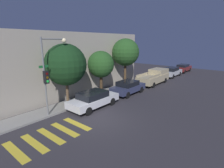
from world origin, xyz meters
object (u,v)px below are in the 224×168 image
(pickup_truck, at_px, (154,77))
(traffic_light_pole, at_px, (50,68))
(tree_near_corner, at_px, (66,65))
(sedan_middle, at_px, (128,87))
(tree_midblock, at_px, (101,64))
(sedan_near_corner, at_px, (93,99))
(sedan_far_end, at_px, (172,72))
(sedan_tail_of_row, at_px, (183,68))
(tree_far_end, at_px, (125,52))

(pickup_truck, bearing_deg, traffic_light_pole, 174.91)
(tree_near_corner, bearing_deg, sedan_middle, -18.03)
(pickup_truck, relative_size, tree_midblock, 1.21)
(traffic_light_pole, bearing_deg, sedan_near_corner, -22.72)
(traffic_light_pole, xyz_separation_m, sedan_far_end, (20.33, -1.27, -2.90))
(traffic_light_pole, bearing_deg, sedan_tail_of_row, -2.84)
(sedan_middle, bearing_deg, sedan_far_end, -0.00)
(pickup_truck, bearing_deg, tree_far_end, 151.90)
(sedan_middle, relative_size, sedan_far_end, 0.90)
(sedan_tail_of_row, height_order, tree_far_end, tree_far_end)
(sedan_middle, bearing_deg, tree_far_end, 41.67)
(sedan_tail_of_row, bearing_deg, traffic_light_pole, 177.16)
(tree_near_corner, bearing_deg, tree_midblock, 0.00)
(pickup_truck, height_order, tree_far_end, tree_far_end)
(sedan_middle, bearing_deg, tree_near_corner, 161.97)
(sedan_middle, distance_m, sedan_tail_of_row, 17.50)
(pickup_truck, xyz_separation_m, tree_near_corner, (-12.36, 2.04, 2.70))
(traffic_light_pole, relative_size, sedan_near_corner, 1.27)
(sedan_near_corner, distance_m, sedan_tail_of_row, 22.63)
(traffic_light_pole, bearing_deg, tree_near_corner, 21.80)
(traffic_light_pole, relative_size, tree_midblock, 1.27)
(pickup_truck, bearing_deg, sedan_near_corner, -180.00)
(sedan_tail_of_row, distance_m, tree_midblock, 19.75)
(sedan_tail_of_row, xyz_separation_m, tree_near_corner, (-23.76, 2.04, 2.86))
(sedan_near_corner, height_order, sedan_middle, sedan_near_corner)
(pickup_truck, relative_size, tree_near_corner, 1.03)
(traffic_light_pole, height_order, sedan_tail_of_row, traffic_light_pole)
(tree_midblock, bearing_deg, traffic_light_pole, -172.94)
(traffic_light_pole, xyz_separation_m, sedan_tail_of_row, (25.67, -1.27, -2.92))
(sedan_near_corner, relative_size, pickup_truck, 0.83)
(traffic_light_pole, relative_size, pickup_truck, 1.05)
(pickup_truck, xyz_separation_m, sedan_tail_of_row, (11.39, -0.00, -0.17))
(sedan_middle, bearing_deg, pickup_truck, 0.00)
(pickup_truck, distance_m, sedan_tail_of_row, 11.39)
(sedan_far_end, bearing_deg, sedan_near_corner, 180.00)
(traffic_light_pole, bearing_deg, tree_far_end, 4.18)
(sedan_tail_of_row, bearing_deg, tree_midblock, 174.03)
(tree_near_corner, bearing_deg, traffic_light_pole, -158.20)
(sedan_near_corner, distance_m, tree_far_end, 8.43)
(sedan_near_corner, relative_size, tree_near_corner, 0.86)
(sedan_tail_of_row, relative_size, tree_far_end, 0.79)
(pickup_truck, relative_size, sedan_far_end, 1.18)
(sedan_far_end, bearing_deg, sedan_tail_of_row, 0.00)
(sedan_tail_of_row, relative_size, tree_near_corner, 0.86)
(tree_far_end, bearing_deg, tree_near_corner, 180.00)
(sedan_far_end, relative_size, tree_near_corner, 0.88)
(sedan_far_end, height_order, sedan_tail_of_row, sedan_far_end)
(sedan_middle, xyz_separation_m, tree_midblock, (-1.99, 2.04, 2.45))
(sedan_near_corner, height_order, tree_near_corner, tree_near_corner)
(sedan_far_end, distance_m, tree_midblock, 14.50)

